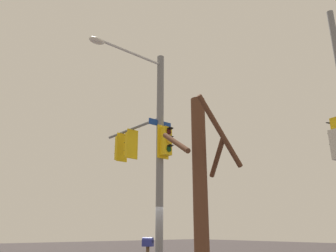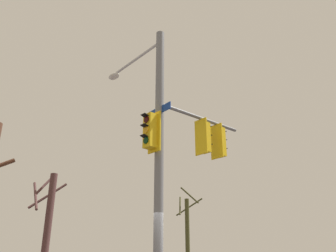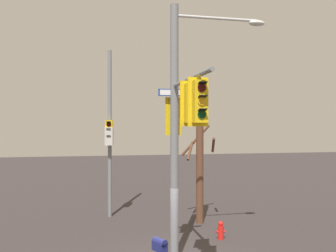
% 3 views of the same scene
% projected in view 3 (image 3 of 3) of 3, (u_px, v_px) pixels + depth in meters
% --- Properties ---
extents(main_signal_pole_assembly, '(3.87, 4.54, 8.72)m').
position_uv_depth(main_signal_pole_assembly, '(183.00, 116.00, 11.39)').
color(main_signal_pole_assembly, slate).
rests_on(main_signal_pole_assembly, ground).
extents(secondary_pole_assembly, '(0.43, 0.74, 8.35)m').
position_uv_depth(secondary_pole_assembly, '(109.00, 134.00, 17.54)').
color(secondary_pole_assembly, slate).
rests_on(secondary_pole_assembly, ground).
extents(fire_hydrant, '(0.38, 0.24, 0.73)m').
position_uv_depth(fire_hydrant, '(221.00, 231.00, 14.29)').
color(fire_hydrant, red).
rests_on(fire_hydrant, ground).
extents(mailbox, '(0.43, 0.50, 1.41)m').
position_uv_depth(mailbox, '(160.00, 249.00, 10.10)').
color(mailbox, '#4C3823').
rests_on(mailbox, ground).
extents(bare_tree_across_street, '(1.60, 1.59, 4.88)m').
position_uv_depth(bare_tree_across_street, '(200.00, 168.00, 16.61)').
color(bare_tree_across_street, brown).
rests_on(bare_tree_across_street, ground).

